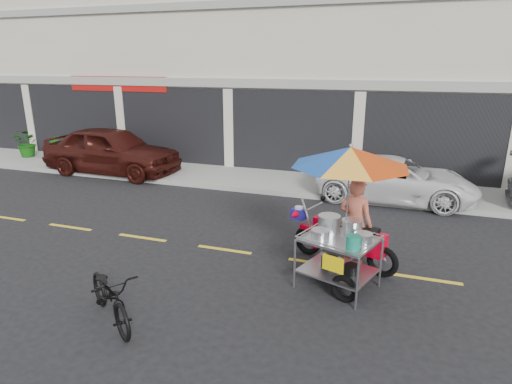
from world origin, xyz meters
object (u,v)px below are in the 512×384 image
(maroon_sedan, at_px, (112,150))
(white_pickup, at_px, (396,179))
(near_bicycle, at_px, (110,295))
(food_vendor_rig, at_px, (349,195))

(maroon_sedan, xyz_separation_m, white_pickup, (9.50, 0.00, -0.22))
(maroon_sedan, height_order, near_bicycle, maroon_sedan)
(maroon_sedan, relative_size, white_pickup, 1.11)
(maroon_sedan, height_order, food_vendor_rig, food_vendor_rig)
(food_vendor_rig, bearing_deg, maroon_sedan, 168.62)
(near_bicycle, bearing_deg, food_vendor_rig, -16.01)
(maroon_sedan, relative_size, food_vendor_rig, 1.91)
(near_bicycle, distance_m, food_vendor_rig, 4.20)
(food_vendor_rig, bearing_deg, white_pickup, 100.95)
(maroon_sedan, bearing_deg, white_pickup, -88.34)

